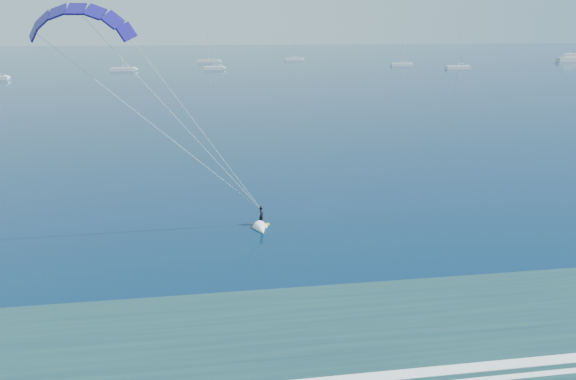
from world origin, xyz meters
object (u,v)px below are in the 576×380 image
(motor_yacht, at_px, (570,58))
(sailboat_6, at_px, (458,67))
(sailboat_4, at_px, (294,59))
(sailboat_5, at_px, (402,64))
(sailboat_2, at_px, (209,61))
(sailboat_1, at_px, (123,69))
(kitesurfer_rig, at_px, (178,120))
(sailboat_3, at_px, (214,68))

(motor_yacht, bearing_deg, sailboat_6, -155.69)
(sailboat_4, height_order, sailboat_5, sailboat_5)
(motor_yacht, xyz_separation_m, sailboat_5, (-87.78, -14.16, -0.77))
(motor_yacht, height_order, sailboat_2, sailboat_2)
(sailboat_1, relative_size, sailboat_6, 0.99)
(sailboat_2, bearing_deg, motor_yacht, -5.59)
(sailboat_2, bearing_deg, kitesurfer_rig, -90.26)
(sailboat_5, bearing_deg, sailboat_4, 135.21)
(sailboat_1, xyz_separation_m, sailboat_3, (33.66, 1.27, -0.01))
(sailboat_1, height_order, sailboat_6, sailboat_6)
(sailboat_1, relative_size, sailboat_4, 1.04)
(motor_yacht, relative_size, sailboat_1, 1.06)
(kitesurfer_rig, xyz_separation_m, sailboat_3, (3.21, 165.65, -9.00))
(motor_yacht, height_order, sailboat_6, sailboat_6)
(motor_yacht, relative_size, sailboat_5, 1.09)
(sailboat_1, distance_m, sailboat_3, 33.69)
(kitesurfer_rig, relative_size, sailboat_3, 1.73)
(sailboat_5, bearing_deg, motor_yacht, 9.16)
(sailboat_1, bearing_deg, sailboat_5, 4.76)
(sailboat_3, height_order, sailboat_4, sailboat_4)
(sailboat_1, height_order, sailboat_4, sailboat_1)
(sailboat_3, bearing_deg, sailboat_1, -177.84)
(kitesurfer_rig, height_order, sailboat_4, kitesurfer_rig)
(sailboat_5, bearing_deg, sailboat_3, -174.13)
(sailboat_3, bearing_deg, kitesurfer_rig, -91.11)
(sailboat_3, relative_size, sailboat_4, 0.89)
(motor_yacht, distance_m, sailboat_4, 130.08)
(sailboat_4, xyz_separation_m, sailboat_5, (39.80, -39.51, 0.00))
(motor_yacht, relative_size, sailboat_4, 1.10)
(sailboat_5, xyz_separation_m, sailboat_6, (16.38, -18.09, 0.00))
(motor_yacht, distance_m, sailboat_2, 169.19)
(motor_yacht, height_order, sailboat_5, sailboat_5)
(kitesurfer_rig, height_order, sailboat_2, kitesurfer_rig)
(sailboat_6, bearing_deg, kitesurfer_rig, -122.18)
(motor_yacht, distance_m, sailboat_6, 78.35)
(kitesurfer_rig, distance_m, sailboat_3, 165.93)
(sailboat_2, bearing_deg, sailboat_4, 12.26)
(sailboat_5, bearing_deg, sailboat_2, 159.18)
(sailboat_1, relative_size, sailboat_5, 1.03)
(sailboat_2, bearing_deg, sailboat_6, -26.68)
(kitesurfer_rig, distance_m, sailboat_5, 192.10)
(kitesurfer_rig, bearing_deg, sailboat_1, 100.50)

